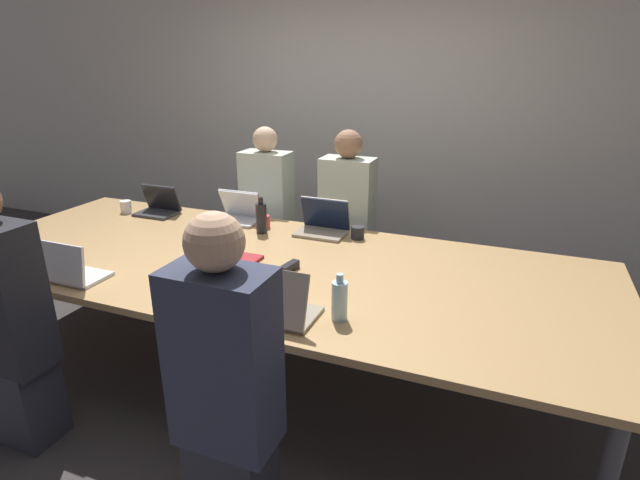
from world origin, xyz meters
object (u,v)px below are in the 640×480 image
(bottle_far_midleft, at_px, (261,218))
(stapler, at_px, (289,267))
(laptop_far_left, at_px, (159,206))
(cup_far_midleft, at_px, (265,221))
(bottle_near_midright, at_px, (340,300))
(person_far_midleft, at_px, (268,214))
(person_far_center, at_px, (347,223))
(person_near_midright, at_px, (226,390))
(laptop_far_midleft, at_px, (240,212))
(laptop_far_center, at_px, (323,223))
(laptop_near_left, at_px, (69,270))
(cup_far_center, at_px, (358,233))
(person_near_left, at_px, (7,324))
(cup_far_left, at_px, (126,207))
(laptop_near_midright, at_px, (279,306))

(bottle_far_midleft, distance_m, stapler, 0.72)
(laptop_far_left, distance_m, cup_far_midleft, 0.93)
(bottle_near_midright, bearing_deg, stapler, 137.58)
(person_far_midleft, xyz_separation_m, cup_far_midleft, (0.24, -0.50, 0.11))
(person_far_center, xyz_separation_m, person_near_midright, (0.24, -2.15, 0.00))
(laptop_far_midleft, height_order, person_near_midright, person_near_midright)
(laptop_far_midleft, relative_size, person_near_midright, 0.24)
(laptop_far_left, xyz_separation_m, laptop_far_center, (1.37, 0.05, 0.01))
(laptop_near_left, distance_m, bottle_far_midleft, 1.26)
(person_near_midright, distance_m, stapler, 1.03)
(laptop_near_left, distance_m, laptop_far_midleft, 1.33)
(person_far_center, height_order, cup_far_center, person_far_center)
(person_near_left, relative_size, cup_far_midleft, 15.44)
(laptop_far_midleft, relative_size, cup_far_center, 3.74)
(cup_far_left, distance_m, cup_far_midleft, 1.20)
(cup_far_midleft, relative_size, laptop_far_center, 0.26)
(cup_far_center, bearing_deg, person_far_center, 116.62)
(cup_far_midleft, bearing_deg, laptop_near_midright, -59.55)
(person_far_center, xyz_separation_m, laptop_near_midright, (0.24, -1.68, 0.14))
(stapler, bearing_deg, bottle_far_midleft, 140.23)
(laptop_far_midleft, bearing_deg, cup_far_midleft, -15.83)
(bottle_near_midright, bearing_deg, person_near_midright, -113.06)
(person_near_left, bearing_deg, laptop_far_left, -77.71)
(bottle_far_midleft, distance_m, laptop_far_center, 0.43)
(laptop_far_center, bearing_deg, bottle_near_midright, -64.93)
(bottle_far_midleft, distance_m, person_far_center, 0.76)
(laptop_near_left, xyz_separation_m, cup_far_center, (1.26, 1.24, -0.03))
(cup_far_midleft, xyz_separation_m, laptop_far_center, (0.44, 0.04, 0.03))
(bottle_near_midright, bearing_deg, bottle_far_midleft, 133.92)
(person_far_midleft, distance_m, cup_far_center, 1.05)
(laptop_far_midleft, xyz_separation_m, person_far_midleft, (0.01, 0.43, -0.14))
(laptop_far_center, bearing_deg, cup_far_left, -175.81)
(laptop_far_left, distance_m, laptop_far_center, 1.37)
(cup_far_left, bearing_deg, laptop_near_midright, -30.30)
(person_near_left, distance_m, stapler, 1.45)
(laptop_near_left, distance_m, person_near_left, 0.41)
(person_far_midleft, height_order, person_far_center, person_far_center)
(laptop_near_midright, xyz_separation_m, bottle_near_midright, (0.26, 0.12, 0.02))
(cup_far_midleft, xyz_separation_m, person_near_midright, (0.70, -1.66, -0.10))
(cup_far_left, xyz_separation_m, stapler, (1.70, -0.57, -0.02))
(bottle_far_midleft, height_order, person_far_center, person_far_center)
(laptop_far_center, xyz_separation_m, stapler, (0.06, -0.69, -0.05))
(person_near_midright, bearing_deg, cup_far_midleft, -67.17)
(cup_far_left, distance_m, person_far_midleft, 1.12)
(laptop_far_left, relative_size, laptop_near_midright, 0.96)
(bottle_far_midleft, xyz_separation_m, bottle_near_midright, (0.92, -0.96, -0.01))
(cup_far_center, height_order, person_near_midright, person_near_midright)
(cup_far_center, relative_size, bottle_near_midright, 0.39)
(bottle_far_midleft, bearing_deg, stapler, -49.22)
(person_near_midright, bearing_deg, laptop_far_midleft, -61.30)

